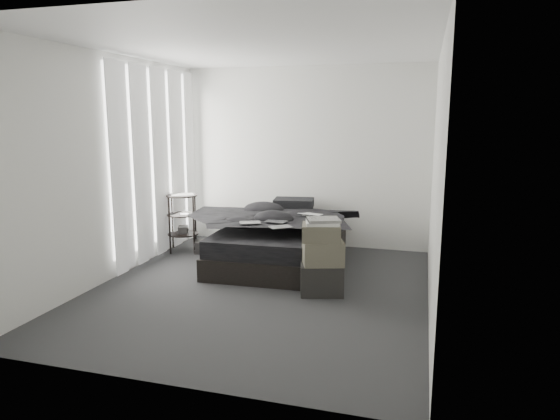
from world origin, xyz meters
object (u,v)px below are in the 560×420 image
(laptop, at_px, (308,210))
(side_stand, at_px, (183,223))
(bed, at_px, (280,253))
(box_lower, at_px, (322,278))

(laptop, bearing_deg, side_stand, -168.80)
(bed, distance_m, laptop, 0.69)
(bed, xyz_separation_m, side_stand, (-1.50, 0.21, 0.27))
(laptop, distance_m, box_lower, 1.22)
(box_lower, bearing_deg, bed, 127.81)
(laptop, height_order, side_stand, side_stand)
(bed, bearing_deg, laptop, 7.50)
(laptop, relative_size, box_lower, 0.70)
(bed, height_order, side_stand, side_stand)
(laptop, bearing_deg, bed, -154.50)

